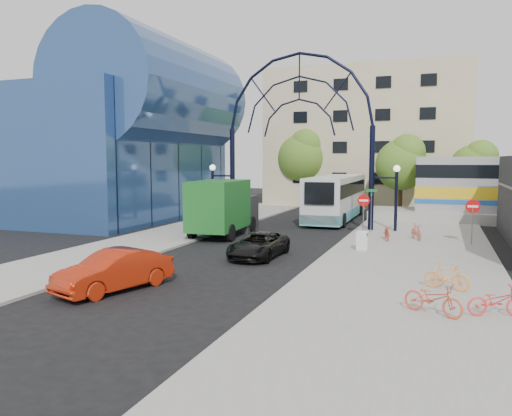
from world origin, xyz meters
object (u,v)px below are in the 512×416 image
at_px(bike_far_c, 497,301).
at_px(green_truck, 224,208).
at_px(street_name_sign, 371,201).
at_px(red_sedan, 114,271).
at_px(tree_north_b, 304,155).
at_px(bike_near_b, 416,232).
at_px(stop_sign, 364,204).
at_px(bike_far_a, 433,298).
at_px(gateway_arch, 299,104).
at_px(sandwich_board, 362,239).
at_px(do_not_enter_sign, 473,211).
at_px(bike_far_b, 447,276).
at_px(city_bus, 336,197).
at_px(tree_north_c, 476,166).
at_px(bike_near_a, 387,232).
at_px(tree_north_a, 403,162).
at_px(black_suv, 259,245).

bearing_deg(bike_far_c, green_truck, 30.06).
distance_m(street_name_sign, red_sedan, 18.67).
xyz_separation_m(tree_north_b, green_truck, (0.40, -20.89, -3.52)).
bearing_deg(bike_near_b, stop_sign, 135.02).
xyz_separation_m(red_sedan, bike_far_a, (10.95, 0.62, -0.13)).
xyz_separation_m(gateway_arch, tree_north_b, (-3.88, 15.93, -3.29)).
xyz_separation_m(stop_sign, bike_far_c, (6.17, -15.56, -1.42)).
bearing_deg(gateway_arch, sandwich_board, -55.09).
xyz_separation_m(do_not_enter_sign, bike_far_b, (-1.39, -10.80, -1.37)).
bearing_deg(city_bus, bike_near_b, -55.27).
height_order(stop_sign, tree_north_c, tree_north_c).
height_order(street_name_sign, green_truck, green_truck).
distance_m(bike_far_a, bike_far_c, 1.84).
bearing_deg(red_sedan, gateway_arch, 101.98).
xyz_separation_m(sandwich_board, bike_near_b, (2.45, 4.71, -0.16)).
bearing_deg(green_truck, bike_near_a, 2.22).
distance_m(sandwich_board, bike_far_c, 10.94).
relative_size(city_bus, bike_far_a, 6.85).
distance_m(bike_near_a, bike_near_b, 1.72).
xyz_separation_m(bike_near_a, bike_far_b, (3.14, -10.82, 0.04)).
relative_size(stop_sign, do_not_enter_sign, 1.01).
xyz_separation_m(red_sedan, bike_far_b, (11.36, 3.87, -0.13)).
height_order(tree_north_a, bike_far_c, tree_north_a).
relative_size(green_truck, bike_far_a, 3.81).
xyz_separation_m(sandwich_board, green_truck, (-9.08, 3.06, 1.01)).
height_order(do_not_enter_sign, tree_north_c, tree_north_c).
bearing_deg(tree_north_a, gateway_arch, -117.17).
bearing_deg(gateway_arch, bike_far_c, -58.00).
bearing_deg(tree_north_a, bike_near_a, -88.76).
xyz_separation_m(stop_sign, bike_far_b, (4.81, -12.80, -1.39)).
bearing_deg(bike_far_b, stop_sign, 36.92).
bearing_deg(green_truck, bike_near_b, 4.68).
relative_size(black_suv, bike_far_b, 2.72).
distance_m(gateway_arch, bike_near_b, 11.80).
bearing_deg(bike_far_a, tree_north_c, 20.52).
distance_m(street_name_sign, city_bus, 8.15).
xyz_separation_m(gateway_arch, bike_near_a, (6.47, -3.97, -7.99)).
relative_size(stop_sign, sandwich_board, 2.53).
relative_size(stop_sign, bike_far_b, 1.55).
height_order(tree_north_b, bike_near_b, tree_north_b).
height_order(gateway_arch, bike_near_a, gateway_arch).
bearing_deg(bike_far_a, stop_sign, 41.07).
height_order(sandwich_board, city_bus, city_bus).
distance_m(stop_sign, bike_near_b, 3.78).
bearing_deg(bike_far_c, tree_north_b, 5.07).
bearing_deg(black_suv, tree_north_c, 67.32).
bearing_deg(sandwich_board, bike_far_b, -59.41).
bearing_deg(tree_north_a, street_name_sign, -93.96).
relative_size(sandwich_board, bike_near_a, 0.59).
xyz_separation_m(red_sedan, bike_far_c, (12.73, 1.12, -0.16)).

